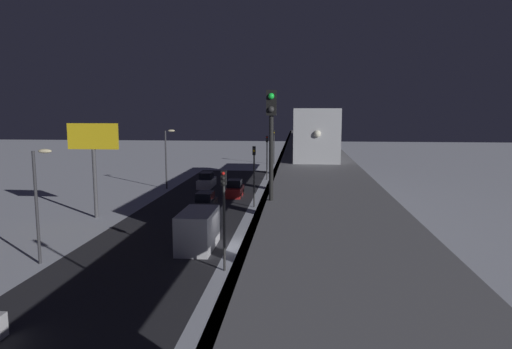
% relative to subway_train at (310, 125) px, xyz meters
% --- Properties ---
extents(ground_plane, '(240.00, 240.00, 0.00)m').
position_rel_subway_train_xyz_m(ground_plane, '(5.90, 13.44, -8.59)').
color(ground_plane, silver).
extents(avenue_asphalt, '(11.00, 88.01, 0.01)m').
position_rel_subway_train_xyz_m(avenue_asphalt, '(11.80, 13.44, -8.59)').
color(avenue_asphalt, '#28282D').
rests_on(avenue_asphalt, ground_plane).
extents(elevated_railway, '(5.00, 88.01, 6.81)m').
position_rel_subway_train_xyz_m(elevated_railway, '(0.09, 13.44, -2.73)').
color(elevated_railway, slate).
rests_on(elevated_railway, ground_plane).
extents(subway_train, '(2.94, 36.87, 3.40)m').
position_rel_subway_train_xyz_m(subway_train, '(0.00, 0.00, 0.00)').
color(subway_train, '#B7BABF').
rests_on(subway_train, elevated_railway).
extents(rail_signal, '(0.36, 0.41, 4.00)m').
position_rel_subway_train_xyz_m(rail_signal, '(2.10, 30.07, 0.95)').
color(rail_signal, black).
rests_on(rail_signal, elevated_railway).
extents(sedan_red, '(1.91, 4.14, 1.97)m').
position_rel_subway_train_xyz_m(sedan_red, '(8.60, -7.13, -7.81)').
color(sedan_red, '#A51E1E').
rests_on(sedan_red, ground_plane).
extents(sedan_white, '(1.80, 4.79, 1.97)m').
position_rel_subway_train_xyz_m(sedan_white, '(13.20, -13.31, -7.79)').
color(sedan_white, silver).
rests_on(sedan_white, ground_plane).
extents(sedan_black, '(1.80, 4.79, 1.97)m').
position_rel_subway_train_xyz_m(sedan_black, '(10.40, 1.56, -7.79)').
color(sedan_black, black).
rests_on(sedan_black, ground_plane).
extents(box_truck, '(2.40, 7.40, 2.80)m').
position_rel_subway_train_xyz_m(box_truck, '(8.40, 13.07, -7.24)').
color(box_truck, black).
rests_on(box_truck, ground_plane).
extents(traffic_light_near, '(0.32, 0.44, 6.40)m').
position_rel_subway_train_xyz_m(traffic_light_near, '(5.70, 18.66, -4.39)').
color(traffic_light_near, '#2D2D2D').
rests_on(traffic_light_near, ground_plane).
extents(traffic_light_mid, '(0.32, 0.44, 6.40)m').
position_rel_subway_train_xyz_m(traffic_light_mid, '(5.70, -1.03, -4.39)').
color(traffic_light_mid, '#2D2D2D').
rests_on(traffic_light_mid, ground_plane).
extents(traffic_light_far, '(0.32, 0.44, 6.40)m').
position_rel_subway_train_xyz_m(traffic_light_far, '(5.70, -20.71, -4.39)').
color(traffic_light_far, '#2D2D2D').
rests_on(traffic_light_far, ground_plane).
extents(traffic_light_distant, '(0.32, 0.44, 6.40)m').
position_rel_subway_train_xyz_m(traffic_light_distant, '(5.70, -40.40, -4.39)').
color(traffic_light_distant, '#2D2D2D').
rests_on(traffic_light_distant, ground_plane).
extents(commercial_billboard, '(4.80, 0.36, 8.90)m').
position_rel_subway_train_xyz_m(commercial_billboard, '(20.14, 5.10, -1.76)').
color(commercial_billboard, '#4C4C51').
rests_on(commercial_billboard, ground_plane).
extents(street_lamp_near, '(1.35, 0.44, 7.65)m').
position_rel_subway_train_xyz_m(street_lamp_near, '(17.87, 18.44, -3.78)').
color(street_lamp_near, '#38383D').
rests_on(street_lamp_near, ground_plane).
extents(street_lamp_far, '(1.35, 0.44, 7.65)m').
position_rel_subway_train_xyz_m(street_lamp_far, '(17.87, -11.56, -3.78)').
color(street_lamp_far, '#38383D').
rests_on(street_lamp_far, ground_plane).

